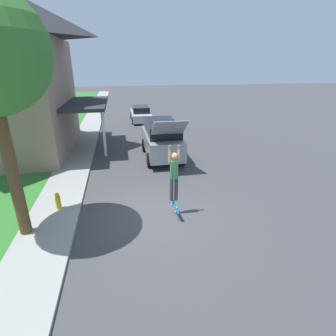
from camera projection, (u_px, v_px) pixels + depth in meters
ground_plane at (154, 214)px, 9.68m from camera, size 120.00×120.00×0.00m
sidewalk at (75, 163)px, 14.53m from camera, size 1.80×80.00×0.10m
suv_parked at (162, 138)px, 15.13m from camera, size 2.04×5.22×2.76m
car_down_street at (141, 114)px, 25.10m from camera, size 1.85×4.43×1.41m
skateboarder at (174, 173)px, 9.12m from camera, size 0.41×0.24×2.06m
skateboard at (175, 206)px, 9.37m from camera, size 0.20×0.80×0.25m
fire_hydrant at (58, 201)px, 9.76m from camera, size 0.20×0.20×0.66m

